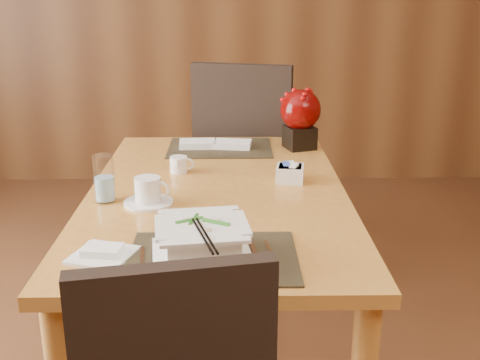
{
  "coord_description": "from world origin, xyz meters",
  "views": [
    {
      "loc": [
        0.05,
        -1.4,
        1.45
      ],
      "look_at": [
        0.08,
        0.35,
        0.87
      ],
      "focal_mm": 45.0,
      "sensor_mm": 36.0,
      "label": 1
    }
  ],
  "objects_px": {
    "coffee_cup": "(148,193)",
    "berry_decor": "(300,115)",
    "bread_plate": "(103,255)",
    "far_chair": "(247,154)",
    "sugar_caddy": "(290,174)",
    "dining_table": "(218,216)",
    "creamer_jug": "(179,165)",
    "water_glass": "(104,179)",
    "soup_setting": "(202,243)"
  },
  "relations": [
    {
      "from": "dining_table",
      "to": "coffee_cup",
      "type": "xyz_separation_m",
      "value": [
        -0.22,
        -0.14,
        0.14
      ]
    },
    {
      "from": "berry_decor",
      "to": "dining_table",
      "type": "bearing_deg",
      "value": -122.44
    },
    {
      "from": "water_glass",
      "to": "sugar_caddy",
      "type": "relative_size",
      "value": 1.63
    },
    {
      "from": "berry_decor",
      "to": "water_glass",
      "type": "bearing_deg",
      "value": -137.55
    },
    {
      "from": "dining_table",
      "to": "water_glass",
      "type": "height_order",
      "value": "water_glass"
    },
    {
      "from": "water_glass",
      "to": "sugar_caddy",
      "type": "height_order",
      "value": "water_glass"
    },
    {
      "from": "soup_setting",
      "to": "bread_plate",
      "type": "height_order",
      "value": "soup_setting"
    },
    {
      "from": "coffee_cup",
      "to": "berry_decor",
      "type": "distance_m",
      "value": 0.9
    },
    {
      "from": "dining_table",
      "to": "soup_setting",
      "type": "xyz_separation_m",
      "value": [
        -0.03,
        -0.56,
        0.15
      ]
    },
    {
      "from": "water_glass",
      "to": "creamer_jug",
      "type": "bearing_deg",
      "value": 55.47
    },
    {
      "from": "sugar_caddy",
      "to": "berry_decor",
      "type": "bearing_deg",
      "value": 79.55
    },
    {
      "from": "water_glass",
      "to": "sugar_caddy",
      "type": "bearing_deg",
      "value": 17.68
    },
    {
      "from": "dining_table",
      "to": "soup_setting",
      "type": "height_order",
      "value": "soup_setting"
    },
    {
      "from": "water_glass",
      "to": "far_chair",
      "type": "height_order",
      "value": "far_chair"
    },
    {
      "from": "coffee_cup",
      "to": "bread_plate",
      "type": "height_order",
      "value": "coffee_cup"
    },
    {
      "from": "water_glass",
      "to": "bread_plate",
      "type": "height_order",
      "value": "water_glass"
    },
    {
      "from": "water_glass",
      "to": "creamer_jug",
      "type": "distance_m",
      "value": 0.39
    },
    {
      "from": "soup_setting",
      "to": "water_glass",
      "type": "bearing_deg",
      "value": 119.47
    },
    {
      "from": "bread_plate",
      "to": "far_chair",
      "type": "bearing_deg",
      "value": 73.99
    },
    {
      "from": "coffee_cup",
      "to": "berry_decor",
      "type": "xyz_separation_m",
      "value": [
        0.57,
        0.69,
        0.11
      ]
    },
    {
      "from": "sugar_caddy",
      "to": "berry_decor",
      "type": "distance_m",
      "value": 0.48
    },
    {
      "from": "coffee_cup",
      "to": "sugar_caddy",
      "type": "distance_m",
      "value": 0.54
    },
    {
      "from": "dining_table",
      "to": "coffee_cup",
      "type": "distance_m",
      "value": 0.3
    },
    {
      "from": "soup_setting",
      "to": "creamer_jug",
      "type": "distance_m",
      "value": 0.78
    },
    {
      "from": "berry_decor",
      "to": "bread_plate",
      "type": "relative_size",
      "value": 1.71
    },
    {
      "from": "creamer_jug",
      "to": "coffee_cup",
      "type": "bearing_deg",
      "value": -97.69
    },
    {
      "from": "soup_setting",
      "to": "water_glass",
      "type": "relative_size",
      "value": 1.82
    },
    {
      "from": "coffee_cup",
      "to": "water_glass",
      "type": "xyz_separation_m",
      "value": [
        -0.15,
        0.03,
        0.04
      ]
    },
    {
      "from": "sugar_caddy",
      "to": "creamer_jug",
      "type": "bearing_deg",
      "value": 164.72
    },
    {
      "from": "soup_setting",
      "to": "sugar_caddy",
      "type": "xyz_separation_m",
      "value": [
        0.29,
        0.66,
        -0.02
      ]
    },
    {
      "from": "water_glass",
      "to": "far_chair",
      "type": "xyz_separation_m",
      "value": [
        0.5,
        1.06,
        -0.22
      ]
    },
    {
      "from": "dining_table",
      "to": "soup_setting",
      "type": "distance_m",
      "value": 0.58
    },
    {
      "from": "dining_table",
      "to": "creamer_jug",
      "type": "bearing_deg",
      "value": 126.23
    },
    {
      "from": "berry_decor",
      "to": "far_chair",
      "type": "bearing_deg",
      "value": 118.6
    },
    {
      "from": "dining_table",
      "to": "coffee_cup",
      "type": "height_order",
      "value": "coffee_cup"
    },
    {
      "from": "water_glass",
      "to": "soup_setting",
      "type": "bearing_deg",
      "value": -52.89
    },
    {
      "from": "bread_plate",
      "to": "dining_table",
      "type": "bearing_deg",
      "value": 61.24
    },
    {
      "from": "sugar_caddy",
      "to": "far_chair",
      "type": "distance_m",
      "value": 0.88
    },
    {
      "from": "dining_table",
      "to": "creamer_jug",
      "type": "distance_m",
      "value": 0.29
    },
    {
      "from": "water_glass",
      "to": "bread_plate",
      "type": "distance_m",
      "value": 0.44
    },
    {
      "from": "dining_table",
      "to": "berry_decor",
      "type": "bearing_deg",
      "value": 57.56
    },
    {
      "from": "bread_plate",
      "to": "far_chair",
      "type": "height_order",
      "value": "far_chair"
    },
    {
      "from": "water_glass",
      "to": "creamer_jug",
      "type": "relative_size",
      "value": 1.86
    },
    {
      "from": "soup_setting",
      "to": "creamer_jug",
      "type": "bearing_deg",
      "value": 91.61
    },
    {
      "from": "dining_table",
      "to": "coffee_cup",
      "type": "bearing_deg",
      "value": -148.42
    },
    {
      "from": "soup_setting",
      "to": "far_chair",
      "type": "bearing_deg",
      "value": 76.36
    },
    {
      "from": "water_glass",
      "to": "berry_decor",
      "type": "distance_m",
      "value": 0.98
    },
    {
      "from": "dining_table",
      "to": "coffee_cup",
      "type": "relative_size",
      "value": 9.25
    },
    {
      "from": "sugar_caddy",
      "to": "bread_plate",
      "type": "relative_size",
      "value": 0.65
    },
    {
      "from": "soup_setting",
      "to": "far_chair",
      "type": "height_order",
      "value": "far_chair"
    }
  ]
}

